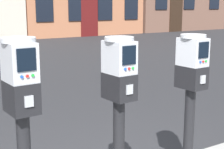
% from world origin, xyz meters
% --- Properties ---
extents(parking_meter_near_kerb, '(0.23, 0.26, 1.36)m').
position_xyz_m(parking_meter_near_kerb, '(-0.96, -0.18, 1.07)').
color(parking_meter_near_kerb, black).
rests_on(parking_meter_near_kerb, sidewalk_slab).
extents(parking_meter_twin_adjacent, '(0.23, 0.26, 1.32)m').
position_xyz_m(parking_meter_twin_adjacent, '(-0.21, -0.18, 1.05)').
color(parking_meter_twin_adjacent, black).
rests_on(parking_meter_twin_adjacent, sidewalk_slab).
extents(parking_meter_end_of_row, '(0.23, 0.26, 1.31)m').
position_xyz_m(parking_meter_end_of_row, '(0.53, -0.18, 1.04)').
color(parking_meter_end_of_row, black).
rests_on(parking_meter_end_of_row, sidewalk_slab).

